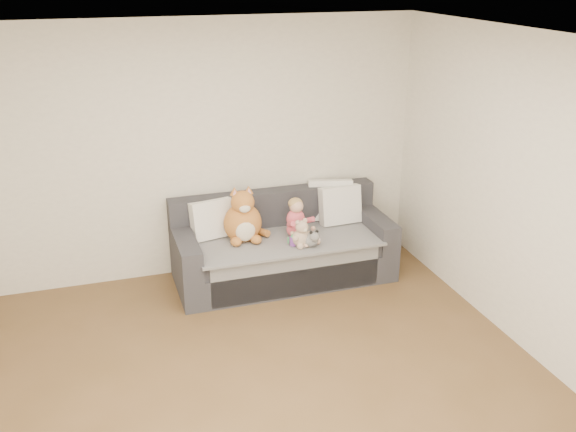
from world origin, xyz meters
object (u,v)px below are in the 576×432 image
object	(u,v)px
sippy_cup	(293,239)
toddler	(297,221)
sofa	(282,249)
teddy_bear	(302,235)
plush_cat	(243,220)

from	to	relation	value
sippy_cup	toddler	bearing A→B (deg)	60.33
sofa	teddy_bear	xyz separation A→B (m)	(0.10, -0.33, 0.28)
sofa	sippy_cup	world-z (taller)	sofa
toddler	plush_cat	size ratio (longest dim) A/B	0.73
sippy_cup	sofa	bearing A→B (deg)	94.08
sofa	sippy_cup	size ratio (longest dim) A/B	17.58
sofa	plush_cat	xyz separation A→B (m)	(-0.41, 0.00, 0.38)
sofa	sippy_cup	bearing A→B (deg)	-85.92
teddy_bear	toddler	bearing A→B (deg)	64.89
teddy_bear	sippy_cup	size ratio (longest dim) A/B	2.31
sofa	plush_cat	distance (m)	0.55
toddler	teddy_bear	size ratio (longest dim) A/B	1.47
toddler	teddy_bear	bearing A→B (deg)	-111.80
teddy_bear	sippy_cup	bearing A→B (deg)	136.32
toddler	plush_cat	bearing A→B (deg)	155.13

